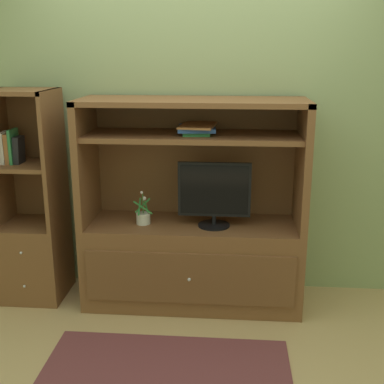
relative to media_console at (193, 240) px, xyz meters
name	(u,v)px	position (x,y,z in m)	size (l,w,h in m)	color
ground_plane	(188,327)	(0.00, -0.41, -0.49)	(8.00, 8.00, 0.00)	tan
painted_rear_wall	(196,110)	(0.00, 0.34, 0.91)	(6.00, 0.10, 2.80)	#8C9E6B
area_rug	(164,382)	(-0.08, -1.01, -0.48)	(1.48, 0.94, 0.01)	brown
media_console	(193,240)	(0.00, 0.00, 0.00)	(1.58, 0.58, 1.52)	brown
tv_monitor	(214,194)	(0.16, -0.06, 0.38)	(0.51, 0.23, 0.47)	black
potted_plant	(143,217)	(-0.36, -0.05, 0.18)	(0.14, 0.13, 0.25)	beige
magazine_stack	(197,129)	(0.03, -0.01, 0.83)	(0.27, 0.36, 0.07)	#338C4C
bookshelf_tall	(33,230)	(-1.22, 0.00, 0.04)	(0.46, 0.46, 1.58)	brown
upright_book_row	(11,148)	(-1.32, -0.01, 0.67)	(0.15, 0.15, 0.25)	silver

